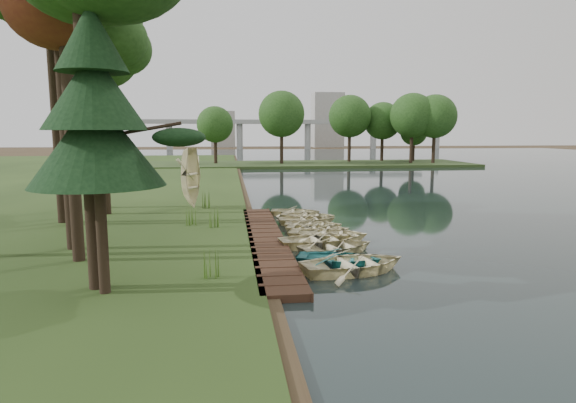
{
  "coord_description": "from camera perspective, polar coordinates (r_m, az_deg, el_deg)",
  "views": [
    {
      "loc": [
        -3.22,
        -21.47,
        5.04
      ],
      "look_at": [
        -0.39,
        1.62,
        1.67
      ],
      "focal_mm": 30.0,
      "sensor_mm": 36.0,
      "label": 1
    }
  ],
  "objects": [
    {
      "name": "stored_rowboat",
      "position": [
        30.77,
        -11.26,
        -0.05
      ],
      "size": [
        4.57,
        4.04,
        0.78
      ],
      "primitive_type": "imported",
      "rotation": [
        3.14,
        0.0,
        1.14
      ],
      "color": "beige",
      "rests_on": "bank"
    },
    {
      "name": "rowboat_1",
      "position": [
        18.38,
        6.04,
        -6.51
      ],
      "size": [
        3.75,
        3.18,
        0.66
      ],
      "primitive_type": "imported",
      "rotation": [
        0.0,
        0.0,
        1.24
      ],
      "color": "teal",
      "rests_on": "water"
    },
    {
      "name": "boardwalk",
      "position": [
        22.08,
        -2.62,
        -4.57
      ],
      "size": [
        1.6,
        16.0,
        0.3
      ],
      "primitive_type": "cube",
      "color": "#382215",
      "rests_on": "ground"
    },
    {
      "name": "bridge",
      "position": [
        142.33,
        -0.75,
        9.05
      ],
      "size": [
        95.9,
        4.0,
        8.6
      ],
      "color": "#A5A5A0",
      "rests_on": "ground"
    },
    {
      "name": "pine_tree",
      "position": [
        14.83,
        -21.89,
        9.55
      ],
      "size": [
        3.8,
        3.8,
        8.29
      ],
      "color": "black",
      "rests_on": "bank"
    },
    {
      "name": "building_a",
      "position": [
        164.9,
        4.69,
        9.58
      ],
      "size": [
        10.0,
        8.0,
        18.0
      ],
      "primitive_type": "cube",
      "color": "#A5A5A0",
      "rests_on": "ground"
    },
    {
      "name": "rowboat_4",
      "position": [
        22.46,
        4.74,
        -3.65
      ],
      "size": [
        4.27,
        3.6,
        0.76
      ],
      "primitive_type": "imported",
      "rotation": [
        0.0,
        0.0,
        1.26
      ],
      "color": "beige",
      "rests_on": "water"
    },
    {
      "name": "tree_6",
      "position": [
        32.74,
        -21.63,
        17.6
      ],
      "size": [
        4.66,
        4.66,
        12.49
      ],
      "color": "black",
      "rests_on": "bank"
    },
    {
      "name": "rowboat_7",
      "position": [
        26.36,
        2.29,
        -1.96
      ],
      "size": [
        3.27,
        2.41,
        0.66
      ],
      "primitive_type": "imported",
      "rotation": [
        0.0,
        0.0,
        1.62
      ],
      "color": "beige",
      "rests_on": "water"
    },
    {
      "name": "peninsula",
      "position": [
        72.5,
        1.92,
        4.42
      ],
      "size": [
        50.0,
        14.0,
        0.45
      ],
      "primitive_type": "cube",
      "color": "#2F441E",
      "rests_on": "ground"
    },
    {
      "name": "ground",
      "position": [
        22.29,
        1.5,
        -4.84
      ],
      "size": [
        300.0,
        300.0,
        0.0
      ],
      "primitive_type": "plane",
      "color": "#3D2F1D"
    },
    {
      "name": "tree_4",
      "position": [
        30.0,
        -21.5,
        16.13
      ],
      "size": [
        3.75,
        3.75,
        10.92
      ],
      "color": "black",
      "rests_on": "bank"
    },
    {
      "name": "reeds_2",
      "position": [
        24.27,
        -8.78,
        -1.96
      ],
      "size": [
        0.6,
        0.6,
        0.97
      ],
      "primitive_type": "cone",
      "color": "#3F661E",
      "rests_on": "bank"
    },
    {
      "name": "rowboat_0",
      "position": [
        17.49,
        7.87,
        -7.03
      ],
      "size": [
        4.45,
        3.58,
        0.82
      ],
      "primitive_type": "imported",
      "rotation": [
        0.0,
        0.0,
        1.78
      ],
      "color": "beige",
      "rests_on": "water"
    },
    {
      "name": "far_trees",
      "position": [
        71.92,
        -0.72,
        9.33
      ],
      "size": [
        45.6,
        5.6,
        8.8
      ],
      "color": "black",
      "rests_on": "peninsula"
    },
    {
      "name": "reeds_1",
      "position": [
        25.28,
        -11.41,
        -1.73
      ],
      "size": [
        0.6,
        0.6,
        0.88
      ],
      "primitive_type": "cone",
      "color": "#3F661E",
      "rests_on": "bank"
    },
    {
      "name": "rowboat_5",
      "position": [
        23.91,
        3.54,
        -3.04
      ],
      "size": [
        3.67,
        3.1,
        0.65
      ],
      "primitive_type": "imported",
      "rotation": [
        0.0,
        0.0,
        1.26
      ],
      "color": "beige",
      "rests_on": "water"
    },
    {
      "name": "rowboat_6",
      "position": [
        24.95,
        3.0,
        -2.59
      ],
      "size": [
        3.39,
        2.75,
        0.62
      ],
      "primitive_type": "imported",
      "rotation": [
        0.0,
        0.0,
        1.34
      ],
      "color": "beige",
      "rests_on": "water"
    },
    {
      "name": "building_b",
      "position": [
        166.48,
        -7.7,
        8.49
      ],
      "size": [
        8.0,
        8.0,
        12.0
      ],
      "primitive_type": "cube",
      "color": "#A5A5A0",
      "rests_on": "ground"
    },
    {
      "name": "rowboat_3",
      "position": [
        21.22,
        3.96,
        -4.33
      ],
      "size": [
        4.04,
        3.14,
        0.77
      ],
      "primitive_type": "imported",
      "rotation": [
        0.0,
        0.0,
        1.71
      ],
      "color": "beige",
      "rests_on": "water"
    },
    {
      "name": "rowboat_8",
      "position": [
        27.57,
        2.34,
        -1.52
      ],
      "size": [
        3.66,
        3.11,
        0.64
      ],
      "primitive_type": "imported",
      "rotation": [
        0.0,
        0.0,
        1.24
      ],
      "color": "beige",
      "rests_on": "water"
    },
    {
      "name": "reeds_0",
      "position": [
        15.97,
        -9.05,
        -7.44
      ],
      "size": [
        0.6,
        0.6,
        0.91
      ],
      "primitive_type": "cone",
      "color": "#3F661E",
      "rests_on": "bank"
    },
    {
      "name": "reeds_3",
      "position": [
        30.66,
        -9.67,
        0.31
      ],
      "size": [
        0.6,
        0.6,
        1.15
      ],
      "primitive_type": "cone",
      "color": "#3F661E",
      "rests_on": "bank"
    },
    {
      "name": "rowboat_9",
      "position": [
        29.0,
        0.89,
        -1.06
      ],
      "size": [
        3.41,
        2.78,
        0.62
      ],
      "primitive_type": "imported",
      "rotation": [
        0.0,
        0.0,
        1.33
      ],
      "color": "beige",
      "rests_on": "water"
    },
    {
      "name": "rowboat_2",
      "position": [
        20.15,
        5.86,
        -5.14
      ],
      "size": [
        3.89,
        3.27,
        0.69
      ],
      "primitive_type": "imported",
      "rotation": [
        0.0,
        0.0,
        1.87
      ],
      "color": "beige",
      "rests_on": "water"
    }
  ]
}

